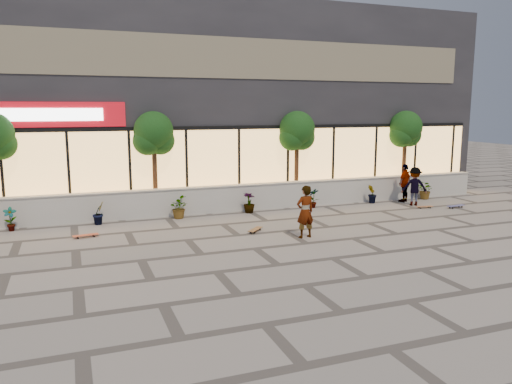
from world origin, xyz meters
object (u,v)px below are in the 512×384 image
object	(u,v)px
skater_right_far	(414,186)
tree_east	(405,131)
skater_right_near	(405,183)
skateboard_right_far	(456,206)
skateboard_right_near	(425,207)
tree_mideast	(297,133)
skateboard_left	(86,235)
tree_midwest	(154,136)
skateboard_center	(255,229)
skater_center	(305,212)

from	to	relation	value
skater_right_far	tree_east	bearing A→B (deg)	-88.72
skater_right_near	skateboard_right_far	distance (m)	2.32
skateboard_right_near	tree_mideast	bearing A→B (deg)	154.65
skateboard_right_near	skateboard_right_far	xyz separation A→B (m)	(1.24, -0.39, 0.02)
skater_right_near	tree_east	bearing A→B (deg)	-152.23
skater_right_far	skateboard_right_far	bearing A→B (deg)	167.53
skater_right_near	skateboard_right_near	xyz separation A→B (m)	(-0.10, -1.48, -0.76)
skater_right_far	skateboard_left	size ratio (longest dim) A/B	2.00
tree_mideast	skateboard_right_far	world-z (taller)	tree_mideast
skateboard_right_far	skateboard_right_near	bearing A→B (deg)	156.63
tree_mideast	skater_right_near	size ratio (longest dim) A/B	2.37
skater_right_near	skater_right_far	xyz separation A→B (m)	(-0.12, -0.81, -0.02)
tree_midwest	skateboard_center	bearing A→B (deg)	-58.42
tree_east	skateboard_center	world-z (taller)	tree_east
tree_east	skateboard_right_far	bearing A→B (deg)	-87.56
skater_right_near	skater_right_far	bearing A→B (deg)	53.84
tree_east	skater_right_far	bearing A→B (deg)	-116.50
tree_midwest	skater_center	xyz separation A→B (m)	(3.76, -5.43, -2.15)
skateboard_left	skateboard_right_far	size ratio (longest dim) A/B	0.92
skater_center	skater_right_far	size ratio (longest dim) A/B	1.04
skateboard_center	skater_center	bearing A→B (deg)	-92.62
skater_center	skater_right_near	distance (m)	7.83
tree_mideast	skateboard_right_far	xyz separation A→B (m)	(5.64, -3.32, -2.90)
skateboard_center	tree_east	bearing A→B (deg)	-21.07
tree_east	skateboard_center	bearing A→B (deg)	-154.96
tree_mideast	skater_center	bearing A→B (deg)	-112.45
tree_midwest	skateboard_left	bearing A→B (deg)	-131.92
tree_mideast	skateboard_right_far	distance (m)	7.16
skater_right_near	skater_center	bearing A→B (deg)	3.05
skater_center	skateboard_right_far	world-z (taller)	skater_center
tree_east	skater_right_near	distance (m)	2.78
skater_right_far	tree_mideast	bearing A→B (deg)	0.58
tree_midwest	skater_right_far	size ratio (longest dim) A/B	2.44
tree_east	tree_midwest	bearing A→B (deg)	180.00
tree_mideast	skateboard_center	size ratio (longest dim) A/B	5.52
skateboard_left	skater_center	bearing A→B (deg)	-29.27
tree_midwest	tree_east	distance (m)	11.50
tree_mideast	skateboard_right_near	xyz separation A→B (m)	(4.40, -2.93, -2.92)
skater_right_near	skateboard_right_far	world-z (taller)	skater_right_near
skateboard_right_near	skater_right_far	bearing A→B (deg)	100.05
skater_right_near	skateboard_right_near	distance (m)	1.67
tree_east	skater_center	xyz separation A→B (m)	(-7.74, -5.43, -2.15)
tree_midwest	skater_right_near	xyz separation A→B (m)	(10.50, -1.44, -2.16)
skater_center	tree_midwest	bearing A→B (deg)	-61.92
skater_right_near	skateboard_center	distance (m)	8.42
skateboard_center	skateboard_right_far	xyz separation A→B (m)	(9.08, 0.85, 0.01)
tree_mideast	skateboard_center	distance (m)	6.14
skater_right_far	skateboard_right_far	world-z (taller)	skater_right_far
tree_mideast	skater_right_near	xyz separation A→B (m)	(4.50, -1.44, -2.16)
skater_center	skateboard_right_near	size ratio (longest dim) A/B	2.31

